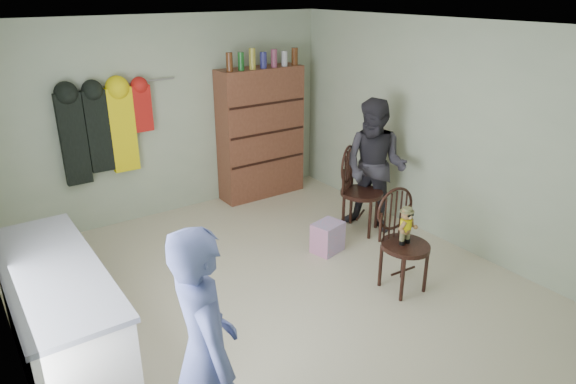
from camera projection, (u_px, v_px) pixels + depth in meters
ground_plane at (279, 293)px, 5.03m from camera, size 5.00×5.00×0.00m
room_walls at (246, 125)px, 4.85m from camera, size 5.00×5.00×5.00m
counter at (61, 323)px, 3.82m from camera, size 0.64×1.86×0.94m
chair_front at (402, 234)px, 4.94m from camera, size 0.48×0.48×1.02m
chair_far at (357, 186)px, 6.13m from camera, size 0.65×0.65×1.07m
striped_bag at (328, 237)px, 5.77m from camera, size 0.38×0.32×0.35m
person_left at (205, 354)px, 2.98m from camera, size 0.46×0.64×1.64m
person_right at (375, 167)px, 6.07m from camera, size 0.90×0.98×1.62m
dresser at (261, 132)px, 7.10m from camera, size 1.20×0.39×2.07m
coat_rack at (104, 130)px, 5.94m from camera, size 1.42×0.12×1.09m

